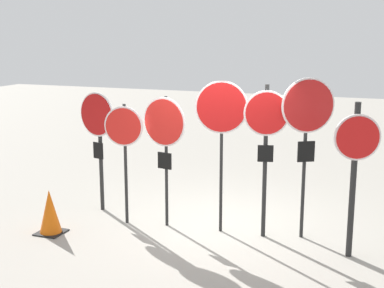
{
  "coord_description": "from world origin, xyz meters",
  "views": [
    {
      "loc": [
        2.67,
        -8.09,
        3.25
      ],
      "look_at": [
        -0.43,
        0.0,
        1.44
      ],
      "focal_mm": 50.0,
      "sensor_mm": 36.0,
      "label": 1
    }
  ],
  "objects_px": {
    "stop_sign_5": "(307,119)",
    "stop_sign_6": "(355,159)",
    "stop_sign_4": "(266,131)",
    "stop_sign_1": "(124,135)",
    "traffic_cone_0": "(50,212)",
    "stop_sign_3": "(221,116)",
    "stop_sign_2": "(164,130)",
    "stop_sign_0": "(98,127)"
  },
  "relations": [
    {
      "from": "stop_sign_5",
      "to": "stop_sign_6",
      "type": "relative_size",
      "value": 1.12
    },
    {
      "from": "stop_sign_4",
      "to": "stop_sign_6",
      "type": "xyz_separation_m",
      "value": [
        1.38,
        -0.32,
        -0.25
      ]
    },
    {
      "from": "stop_sign_1",
      "to": "traffic_cone_0",
      "type": "relative_size",
      "value": 2.81
    },
    {
      "from": "stop_sign_3",
      "to": "stop_sign_5",
      "type": "distance_m",
      "value": 1.34
    },
    {
      "from": "stop_sign_3",
      "to": "stop_sign_6",
      "type": "xyz_separation_m",
      "value": [
        2.09,
        -0.28,
        -0.45
      ]
    },
    {
      "from": "stop_sign_1",
      "to": "stop_sign_6",
      "type": "distance_m",
      "value": 3.74
    },
    {
      "from": "stop_sign_6",
      "to": "stop_sign_4",
      "type": "bearing_deg",
      "value": 146.32
    },
    {
      "from": "stop_sign_2",
      "to": "stop_sign_5",
      "type": "xyz_separation_m",
      "value": [
        2.28,
        0.29,
        0.28
      ]
    },
    {
      "from": "stop_sign_0",
      "to": "stop_sign_3",
      "type": "distance_m",
      "value": 2.47
    },
    {
      "from": "stop_sign_2",
      "to": "stop_sign_5",
      "type": "bearing_deg",
      "value": 18.13
    },
    {
      "from": "stop_sign_6",
      "to": "traffic_cone_0",
      "type": "bearing_deg",
      "value": 168.64
    },
    {
      "from": "stop_sign_3",
      "to": "stop_sign_4",
      "type": "relative_size",
      "value": 1.02
    },
    {
      "from": "stop_sign_0",
      "to": "traffic_cone_0",
      "type": "height_order",
      "value": "stop_sign_0"
    },
    {
      "from": "stop_sign_2",
      "to": "traffic_cone_0",
      "type": "xyz_separation_m",
      "value": [
        -1.64,
        -0.97,
        -1.3
      ]
    },
    {
      "from": "stop_sign_3",
      "to": "stop_sign_5",
      "type": "relative_size",
      "value": 0.97
    },
    {
      "from": "stop_sign_0",
      "to": "stop_sign_4",
      "type": "relative_size",
      "value": 0.89
    },
    {
      "from": "stop_sign_0",
      "to": "stop_sign_5",
      "type": "bearing_deg",
      "value": 13.26
    },
    {
      "from": "stop_sign_4",
      "to": "stop_sign_6",
      "type": "bearing_deg",
      "value": -28.77
    },
    {
      "from": "stop_sign_0",
      "to": "stop_sign_6",
      "type": "relative_size",
      "value": 0.96
    },
    {
      "from": "stop_sign_2",
      "to": "stop_sign_6",
      "type": "relative_size",
      "value": 0.97
    },
    {
      "from": "stop_sign_0",
      "to": "traffic_cone_0",
      "type": "bearing_deg",
      "value": -83.4
    },
    {
      "from": "stop_sign_0",
      "to": "traffic_cone_0",
      "type": "xyz_separation_m",
      "value": [
        -0.17,
        -1.31,
        -1.21
      ]
    },
    {
      "from": "traffic_cone_0",
      "to": "stop_sign_4",
      "type": "bearing_deg",
      "value": 18.09
    },
    {
      "from": "stop_sign_1",
      "to": "stop_sign_6",
      "type": "xyz_separation_m",
      "value": [
        3.74,
        -0.08,
        -0.06
      ]
    },
    {
      "from": "stop_sign_5",
      "to": "stop_sign_2",
      "type": "bearing_deg",
      "value": 155.32
    },
    {
      "from": "stop_sign_0",
      "to": "stop_sign_4",
      "type": "bearing_deg",
      "value": 9.85
    },
    {
      "from": "stop_sign_0",
      "to": "stop_sign_1",
      "type": "bearing_deg",
      "value": -16.86
    },
    {
      "from": "stop_sign_5",
      "to": "traffic_cone_0",
      "type": "xyz_separation_m",
      "value": [
        -3.92,
        -1.26,
        -1.58
      ]
    },
    {
      "from": "stop_sign_2",
      "to": "stop_sign_4",
      "type": "distance_m",
      "value": 1.69
    },
    {
      "from": "stop_sign_4",
      "to": "traffic_cone_0",
      "type": "height_order",
      "value": "stop_sign_4"
    },
    {
      "from": "stop_sign_1",
      "to": "stop_sign_2",
      "type": "height_order",
      "value": "stop_sign_2"
    },
    {
      "from": "stop_sign_0",
      "to": "stop_sign_5",
      "type": "distance_m",
      "value": 3.77
    },
    {
      "from": "stop_sign_0",
      "to": "stop_sign_6",
      "type": "bearing_deg",
      "value": 7.09
    },
    {
      "from": "stop_sign_5",
      "to": "stop_sign_1",
      "type": "bearing_deg",
      "value": 156.12
    },
    {
      "from": "stop_sign_0",
      "to": "stop_sign_4",
      "type": "xyz_separation_m",
      "value": [
        3.15,
        -0.23,
        0.16
      ]
    },
    {
      "from": "stop_sign_6",
      "to": "stop_sign_5",
      "type": "bearing_deg",
      "value": 126.57
    },
    {
      "from": "traffic_cone_0",
      "to": "stop_sign_3",
      "type": "bearing_deg",
      "value": 21.9
    },
    {
      "from": "stop_sign_2",
      "to": "stop_sign_6",
      "type": "height_order",
      "value": "stop_sign_6"
    },
    {
      "from": "stop_sign_3",
      "to": "stop_sign_6",
      "type": "height_order",
      "value": "stop_sign_3"
    },
    {
      "from": "traffic_cone_0",
      "to": "stop_sign_5",
      "type": "bearing_deg",
      "value": 17.88
    },
    {
      "from": "stop_sign_4",
      "to": "stop_sign_5",
      "type": "relative_size",
      "value": 0.96
    },
    {
      "from": "stop_sign_3",
      "to": "stop_sign_5",
      "type": "bearing_deg",
      "value": -2.84
    }
  ]
}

